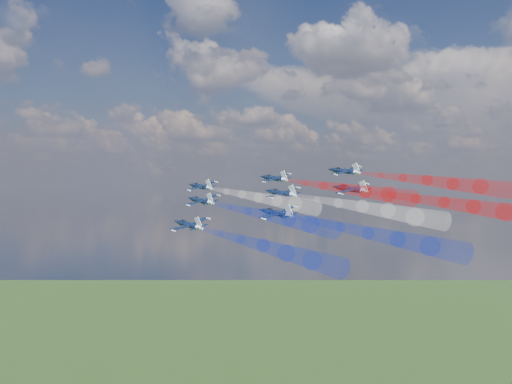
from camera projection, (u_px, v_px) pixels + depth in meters
The scene contains 16 objects.
jet_lead at pixel (201, 187), 155.33m from camera, with size 8.68×10.85×2.89m, color black, non-canonical shape.
trail_lead at pixel (258, 197), 137.29m from camera, with size 3.62×37.03×3.62m, color white, non-canonical shape.
jet_inner_left at pixel (201, 201), 138.25m from camera, with size 8.68×10.85×2.89m, color black, non-canonical shape.
trail_inner_left at pixel (267, 215), 120.20m from camera, with size 3.62×37.03×3.62m, color #172EC4, non-canonical shape.
jet_inner_right at pixel (275, 178), 151.26m from camera, with size 8.68×10.85×2.89m, color black, non-canonical shape.
trail_inner_right at pixel (344, 188), 133.22m from camera, with size 3.62×37.03×3.62m, color red, non-canonical shape.
jet_outer_left at pixel (189, 225), 122.19m from camera, with size 8.68×10.85×2.89m, color black, non-canonical shape.
trail_outer_left at pixel (263, 246), 104.15m from camera, with size 3.62×37.03×3.62m, color #172EC4, non-canonical shape.
jet_center_third at pixel (282, 193), 134.75m from camera, with size 8.68×10.85×2.89m, color black, non-canonical shape.
trail_center_third at pixel (362, 207), 116.71m from camera, with size 3.62×37.03×3.62m, color white, non-canonical shape.
jet_outer_right at pixel (345, 171), 146.05m from camera, with size 8.68×10.85×2.89m, color black, non-canonical shape.
trail_outer_right at pixel (427, 181), 128.00m from camera, with size 3.62×37.03×3.62m, color red, non-canonical shape.
jet_rear_left at pixel (277, 213), 119.67m from camera, with size 8.68×10.85×2.89m, color black, non-canonical shape.
trail_rear_left at pixel (368, 233), 101.63m from camera, with size 3.62×37.03×3.62m, color #172EC4, non-canonical shape.
jet_rear_right at pixel (351, 189), 132.12m from camera, with size 8.68×10.85×2.89m, color black, non-canonical shape.
trail_rear_right at pixel (444, 203), 114.08m from camera, with size 3.62×37.03×3.62m, color red, non-canonical shape.
Camera 1 is at (68.02, -85.36, 155.20)m, focal length 42.97 mm.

